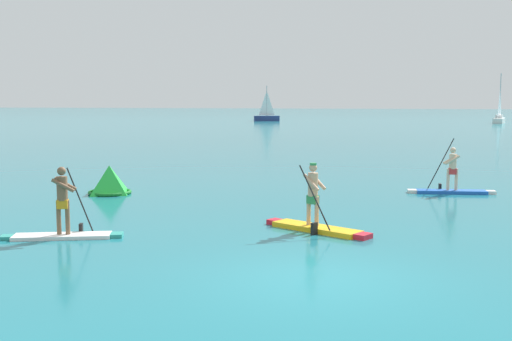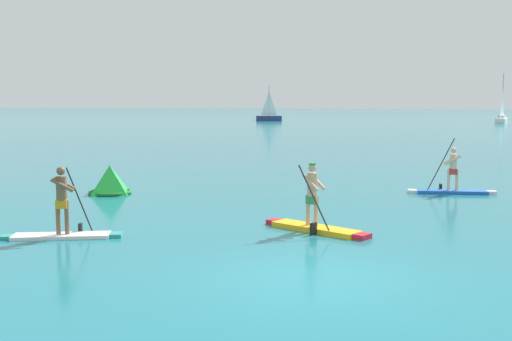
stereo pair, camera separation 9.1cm
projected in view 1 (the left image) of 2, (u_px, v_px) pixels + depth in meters
The scene contains 7 objects.
ground at pixel (316, 279), 11.89m from camera, with size 440.00×440.00×0.00m, color #1E727F.
paddleboarder_near_left at pixel (63, 220), 15.37m from camera, with size 2.90×1.35×1.81m.
paddleboarder_mid_center at pixel (316, 217), 16.18m from camera, with size 2.92×1.82×1.78m.
paddleboarder_far_right at pixel (451, 183), 22.67m from camera, with size 3.12×0.87×2.00m.
race_marker_buoy at pixel (110, 181), 22.55m from camera, with size 1.71×1.71×1.03m.
sailboat_left_horizon at pixel (267, 116), 98.53m from camera, with size 4.17×2.04×5.54m.
sailboat_right_horizon at pixel (499, 117), 89.45m from camera, with size 2.52×5.92×7.08m.
Camera 1 is at (1.51, -11.54, 3.39)m, focal length 43.93 mm.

